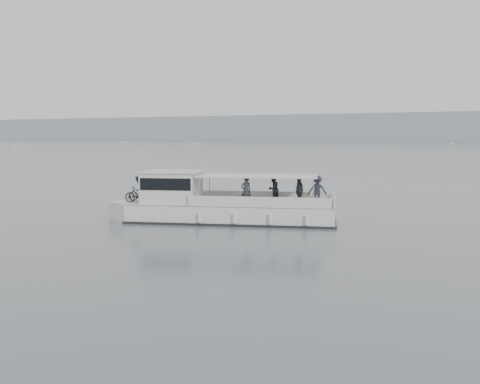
% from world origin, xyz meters
% --- Properties ---
extents(ground, '(1400.00, 1400.00, 0.00)m').
position_xyz_m(ground, '(0.00, 0.00, 0.00)').
color(ground, '#525A60').
rests_on(ground, ground).
extents(headland, '(1400.00, 90.00, 28.00)m').
position_xyz_m(headland, '(0.00, 560.00, 14.00)').
color(headland, '#939EA8').
rests_on(headland, ground).
extents(tour_boat, '(12.10, 5.79, 5.10)m').
position_xyz_m(tour_boat, '(-3.85, 0.34, 0.84)').
color(tour_boat, silver).
rests_on(tour_boat, ground).
extents(moored_fleet, '(455.26, 340.34, 10.14)m').
position_xyz_m(moored_fleet, '(-18.37, 202.70, 0.36)').
color(moored_fleet, silver).
rests_on(moored_fleet, ground).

